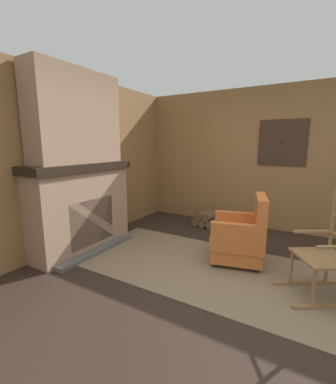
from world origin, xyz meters
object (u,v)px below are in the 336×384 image
object	(u,v)px
rocking_chair	(326,260)
oil_lamp_vase	(41,157)
storage_case	(93,157)
firewood_stack	(207,219)
armchair	(241,238)

from	to	relation	value
rocking_chair	oil_lamp_vase	size ratio (longest dim) A/B	3.80
storage_case	oil_lamp_vase	bearing A→B (deg)	-90.01
oil_lamp_vase	firewood_stack	bearing A→B (deg)	64.18
armchair	storage_case	distance (m)	2.50
storage_case	armchair	bearing A→B (deg)	11.21
storage_case	rocking_chair	bearing A→B (deg)	1.42
oil_lamp_vase	storage_case	size ratio (longest dim) A/B	1.29
oil_lamp_vase	storage_case	xyz separation A→B (m)	(0.00, 0.87, -0.03)
rocking_chair	firewood_stack	distance (m)	2.56
rocking_chair	firewood_stack	world-z (taller)	rocking_chair
armchair	rocking_chair	bearing A→B (deg)	145.22
firewood_stack	storage_case	distance (m)	2.45
armchair	firewood_stack	size ratio (longest dim) A/B	1.76
oil_lamp_vase	storage_case	bearing A→B (deg)	89.99
armchair	rocking_chair	size ratio (longest dim) A/B	0.82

